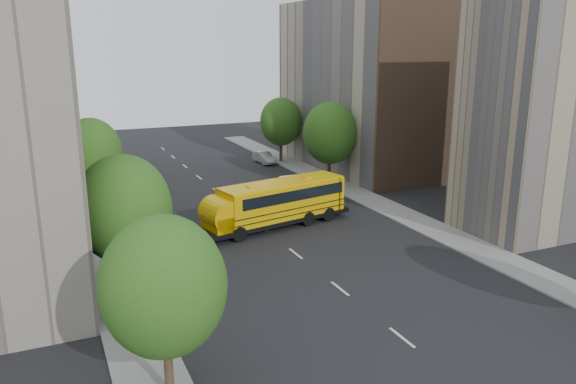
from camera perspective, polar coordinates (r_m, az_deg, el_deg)
ground at (r=39.03m, az=-0.45°, el=-5.32°), size 120.00×120.00×0.00m
sidewalk_left at (r=40.97m, az=-18.34°, el=-5.02°), size 3.00×80.00×0.12m
sidewalk_right at (r=48.49m, az=9.70°, el=-1.41°), size 3.00×80.00×0.12m
lane_markings at (r=47.91m, az=-5.24°, el=-1.53°), size 0.15×64.00×0.01m
building_left_redbrick at (r=62.08m, az=-27.16°, el=6.78°), size 10.00×15.00×13.00m
building_right_near at (r=43.99m, az=24.31°, el=7.08°), size 10.00×7.00×17.00m
building_right_far at (r=62.90m, az=7.44°, el=10.65°), size 10.00×22.00×18.00m
building_right_sidewall at (r=53.84m, az=13.60°, el=9.68°), size 10.10×0.30×18.00m
street_tree_0 at (r=21.78m, az=-12.52°, el=-9.37°), size 4.80×4.80×7.41m
street_tree_1 at (r=31.00m, az=-16.36°, el=-1.68°), size 5.12×5.12×7.90m
street_tree_2 at (r=48.51m, az=-19.36°, el=3.75°), size 4.99×4.99×7.71m
street_tree_4 at (r=54.70m, az=4.27°, el=5.98°), size 5.25×5.25×8.10m
street_tree_5 at (r=65.46m, az=-0.73°, el=7.15°), size 4.86×4.86×7.51m
school_bus at (r=42.01m, az=-1.49°, el=-1.04°), size 12.77×5.32×3.52m
safari_truck at (r=48.20m, az=1.60°, el=0.24°), size 5.82×2.24×2.47m
parked_car_0 at (r=32.30m, az=-13.23°, el=-8.86°), size 1.81×4.06×1.36m
parked_car_1 at (r=46.35m, az=-16.85°, el=-1.72°), size 1.63×4.57×1.50m
parked_car_2 at (r=55.97m, az=-18.21°, el=1.01°), size 2.66×5.73×1.59m
parked_car_4 at (r=52.06m, az=3.59°, el=0.64°), size 1.69×4.20×1.43m
parked_car_5 at (r=65.30m, az=-2.43°, el=3.52°), size 1.59×4.06×1.32m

